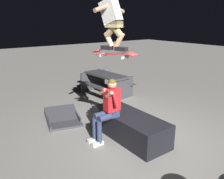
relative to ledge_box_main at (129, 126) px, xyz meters
The scene contains 7 objects.
ground_plane 0.37m from the ledge_box_main, 129.85° to the right, with size 40.00×40.00×0.00m, color gray.
ledge_box_main is the anchor object (origin of this frame).
person_sitting_on_ledge 0.71m from the ledge_box_main, 66.12° to the left, with size 0.59×0.75×1.38m.
skateboard 1.70m from the ledge_box_main, 76.75° to the left, with size 1.04×0.47×0.13m.
skater_airborne 2.38m from the ledge_box_main, 69.87° to the left, with size 0.64×0.87×1.12m.
kicker_ramp 1.94m from the ledge_box_main, 25.95° to the left, with size 1.33×1.11×0.32m.
picnic_table_back 3.27m from the ledge_box_main, 25.37° to the right, with size 1.81×1.49×0.75m.
Camera 1 is at (-3.53, 3.35, 2.58)m, focal length 37.54 mm.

